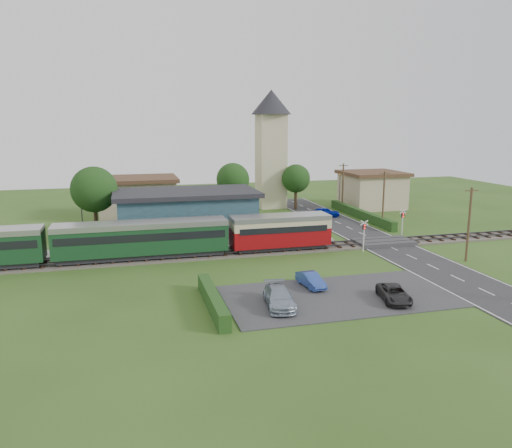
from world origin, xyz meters
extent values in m
plane|color=#2D4C19|center=(0.00, 0.00, 0.00)|extent=(120.00, 120.00, 0.00)
cube|color=#4C443D|center=(0.00, 2.00, 0.10)|extent=(76.00, 3.20, 0.20)
cube|color=#3F3F47|center=(0.00, 1.28, 0.42)|extent=(76.00, 0.08, 0.15)
cube|color=#3F3F47|center=(0.00, 2.72, 0.42)|extent=(76.00, 0.08, 0.15)
cube|color=#28282B|center=(10.00, 0.00, 0.03)|extent=(6.00, 70.00, 0.05)
cube|color=#333335|center=(-1.50, -12.00, 0.04)|extent=(17.00, 9.00, 0.08)
cube|color=#333335|center=(10.00, 2.00, 0.23)|extent=(6.20, 3.40, 0.45)
cube|color=gray|center=(-10.00, 5.20, 0.23)|extent=(30.00, 3.00, 0.45)
cube|color=beige|center=(-18.00, 5.20, 1.65)|extent=(2.00, 2.00, 2.40)
cube|color=#232328|center=(-18.00, 5.20, 2.93)|extent=(2.30, 2.30, 0.15)
cube|color=#315D6F|center=(-10.00, 11.00, 2.40)|extent=(15.00, 8.00, 4.80)
cube|color=#232328|center=(-10.00, 11.00, 5.05)|extent=(16.00, 9.00, 0.50)
cube|color=#232328|center=(-10.00, 7.06, 1.10)|extent=(1.20, 0.12, 2.20)
cube|color=black|center=(-15.00, 7.06, 2.40)|extent=(1.00, 0.12, 1.20)
cube|color=black|center=(-13.00, 7.06, 2.40)|extent=(1.00, 0.12, 1.20)
cube|color=black|center=(-7.00, 7.06, 2.40)|extent=(1.00, 0.12, 1.20)
cube|color=black|center=(-5.00, 7.06, 2.40)|extent=(1.00, 0.12, 1.20)
cube|color=#232328|center=(-1.67, 2.00, 0.59)|extent=(9.00, 2.20, 0.50)
cube|color=maroon|center=(-1.67, 2.00, 1.59)|extent=(10.00, 2.80, 1.80)
cube|color=beige|center=(-1.67, 2.00, 2.84)|extent=(10.00, 2.82, 0.90)
cube|color=black|center=(-1.67, 2.00, 2.49)|extent=(9.00, 2.88, 0.60)
cube|color=#989898|center=(-1.67, 2.00, 3.49)|extent=(10.00, 2.90, 0.45)
cube|color=#232328|center=(-15.27, 2.00, 0.59)|extent=(15.20, 2.20, 0.50)
cube|color=#133A1D|center=(-15.27, 2.00, 2.09)|extent=(16.00, 2.80, 2.60)
cube|color=black|center=(-15.27, 2.00, 2.49)|extent=(15.40, 2.86, 0.70)
cube|color=#989898|center=(-15.27, 2.00, 3.49)|extent=(16.00, 2.90, 0.50)
cube|color=beige|center=(5.00, 28.00, 7.00)|extent=(4.00, 4.00, 14.00)
cone|color=#232328|center=(5.00, 28.00, 15.80)|extent=(6.00, 6.00, 3.60)
cube|color=tan|center=(-15.00, 25.00, 2.50)|extent=(10.00, 8.00, 5.00)
cube|color=#472D1E|center=(-15.00, 25.00, 5.25)|extent=(10.80, 8.80, 0.50)
cube|color=tan|center=(20.00, 24.00, 2.50)|extent=(8.00, 8.00, 5.00)
cube|color=#472D1E|center=(20.00, 24.00, 5.25)|extent=(8.80, 8.80, 0.50)
cube|color=#193814|center=(-11.00, -12.00, 0.60)|extent=(0.80, 9.00, 1.20)
cube|color=#193814|center=(14.20, 16.00, 0.60)|extent=(0.80, 18.00, 1.20)
cube|color=#193814|center=(-10.00, 15.50, 0.65)|extent=(22.00, 0.80, 1.30)
cylinder|color=#332316|center=(-20.00, 14.00, 2.06)|extent=(0.44, 0.44, 4.12)
sphere|color=#143311|center=(-20.00, 14.00, 5.40)|extent=(5.20, 5.20, 5.20)
cylinder|color=#332316|center=(-2.00, 23.00, 1.93)|extent=(0.44, 0.44, 3.85)
sphere|color=#143311|center=(-2.00, 23.00, 5.04)|extent=(4.60, 4.60, 4.60)
cylinder|color=#332316|center=(8.00, 25.00, 1.79)|extent=(0.44, 0.44, 3.58)
sphere|color=#143311|center=(8.00, 25.00, 4.68)|extent=(4.20, 4.20, 4.20)
cylinder|color=#473321|center=(14.20, -6.00, 3.50)|extent=(0.22, 0.22, 7.00)
cube|color=#473321|center=(14.20, -6.00, 6.70)|extent=(1.40, 0.10, 0.10)
cylinder|color=#473321|center=(14.20, 10.00, 3.50)|extent=(0.22, 0.22, 7.00)
cube|color=#473321|center=(14.20, 10.00, 6.70)|extent=(1.40, 0.10, 0.10)
cylinder|color=#473321|center=(14.20, 22.00, 3.50)|extent=(0.22, 0.22, 7.00)
cube|color=#473321|center=(14.20, 22.00, 6.70)|extent=(1.40, 0.10, 0.10)
cylinder|color=silver|center=(6.40, -0.40, 1.50)|extent=(0.12, 0.12, 3.00)
cube|color=#232328|center=(6.40, -0.40, 2.60)|extent=(0.35, 0.18, 0.55)
sphere|color=#FF190C|center=(6.40, -0.52, 2.75)|extent=(0.14, 0.14, 0.14)
sphere|color=#FF190C|center=(6.40, -0.52, 2.45)|extent=(0.14, 0.14, 0.14)
cube|color=silver|center=(6.40, -0.40, 3.00)|extent=(0.84, 0.05, 0.55)
cube|color=silver|center=(6.40, -0.40, 3.00)|extent=(0.84, 0.05, 0.55)
cylinder|color=silver|center=(13.60, 4.40, 1.50)|extent=(0.12, 0.12, 3.00)
cube|color=#232328|center=(13.60, 4.40, 2.60)|extent=(0.35, 0.18, 0.55)
sphere|color=#FF190C|center=(13.60, 4.28, 2.75)|extent=(0.14, 0.14, 0.14)
sphere|color=#FF190C|center=(13.60, 4.28, 2.45)|extent=(0.14, 0.14, 0.14)
cube|color=silver|center=(13.60, 4.40, 3.00)|extent=(0.84, 0.05, 0.55)
cube|color=silver|center=(13.60, 4.40, 3.00)|extent=(0.84, 0.05, 0.55)
cylinder|color=#3F3F47|center=(-22.00, 20.00, 2.50)|extent=(0.14, 0.14, 5.00)
sphere|color=orange|center=(-22.00, 20.00, 5.00)|extent=(0.30, 0.30, 0.30)
cylinder|color=#3F3F47|center=(16.00, 27.00, 2.50)|extent=(0.14, 0.14, 5.00)
sphere|color=orange|center=(16.00, 27.00, 5.00)|extent=(0.30, 0.30, 0.30)
imported|color=#071CA0|center=(9.79, 17.86, 0.74)|extent=(4.10, 1.76, 1.38)
imported|color=#2B479A|center=(-2.73, -9.50, 0.64)|extent=(1.54, 3.50, 1.12)
imported|color=#919FB1|center=(-6.45, -13.00, 0.75)|extent=(2.47, 4.81, 1.33)
imported|color=#282829|center=(2.00, -14.05, 0.63)|extent=(2.63, 4.25, 1.10)
imported|color=gray|center=(-3.39, 5.59, 1.37)|extent=(0.76, 0.58, 1.85)
imported|color=gray|center=(-15.93, 5.27, 1.25)|extent=(0.80, 0.92, 1.59)
camera|label=1|loc=(-16.51, -44.86, 12.84)|focal=35.00mm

